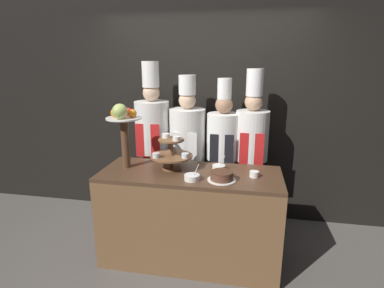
{
  "coord_description": "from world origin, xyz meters",
  "views": [
    {
      "loc": [
        0.5,
        -2.27,
        1.92
      ],
      "look_at": [
        0.0,
        0.43,
        1.17
      ],
      "focal_mm": 28.0,
      "sensor_mm": 36.0,
      "label": 1
    }
  ],
  "objects_px": {
    "cup_white": "(254,174)",
    "serving_bowl_near": "(192,177)",
    "tiered_stand": "(171,153)",
    "chef_center_left": "(187,148)",
    "fruit_pedestal": "(123,124)",
    "chef_right": "(251,148)",
    "chef_center_right": "(223,151)",
    "serving_bowl_far": "(219,167)",
    "chef_left": "(153,140)",
    "cake_round": "(222,176)"
  },
  "relations": [
    {
      "from": "chef_left",
      "to": "cake_round",
      "type": "bearing_deg",
      "value": -41.78
    },
    {
      "from": "fruit_pedestal",
      "to": "serving_bowl_far",
      "type": "bearing_deg",
      "value": 7.06
    },
    {
      "from": "tiered_stand",
      "to": "serving_bowl_near",
      "type": "distance_m",
      "value": 0.38
    },
    {
      "from": "serving_bowl_near",
      "to": "chef_right",
      "type": "height_order",
      "value": "chef_right"
    },
    {
      "from": "serving_bowl_far",
      "to": "chef_left",
      "type": "height_order",
      "value": "chef_left"
    },
    {
      "from": "serving_bowl_far",
      "to": "chef_center_left",
      "type": "xyz_separation_m",
      "value": [
        -0.41,
        0.52,
        0.03
      ]
    },
    {
      "from": "cake_round",
      "to": "chef_center_right",
      "type": "xyz_separation_m",
      "value": [
        -0.06,
        0.78,
        -0.0
      ]
    },
    {
      "from": "tiered_stand",
      "to": "chef_center_left",
      "type": "distance_m",
      "value": 0.59
    },
    {
      "from": "chef_center_right",
      "to": "cake_round",
      "type": "bearing_deg",
      "value": -85.76
    },
    {
      "from": "tiered_stand",
      "to": "fruit_pedestal",
      "type": "xyz_separation_m",
      "value": [
        -0.45,
        -0.06,
        0.28
      ]
    },
    {
      "from": "tiered_stand",
      "to": "serving_bowl_far",
      "type": "xyz_separation_m",
      "value": [
        0.45,
        0.05,
        -0.14
      ]
    },
    {
      "from": "cup_white",
      "to": "chef_center_right",
      "type": "distance_m",
      "value": 0.73
    },
    {
      "from": "serving_bowl_near",
      "to": "chef_left",
      "type": "bearing_deg",
      "value": 126.87
    },
    {
      "from": "cake_round",
      "to": "chef_right",
      "type": "height_order",
      "value": "chef_right"
    },
    {
      "from": "serving_bowl_far",
      "to": "chef_center_right",
      "type": "distance_m",
      "value": 0.52
    },
    {
      "from": "serving_bowl_near",
      "to": "serving_bowl_far",
      "type": "bearing_deg",
      "value": 56.04
    },
    {
      "from": "cake_round",
      "to": "cup_white",
      "type": "height_order",
      "value": "cake_round"
    },
    {
      "from": "fruit_pedestal",
      "to": "chef_center_right",
      "type": "height_order",
      "value": "chef_center_right"
    },
    {
      "from": "fruit_pedestal",
      "to": "cup_white",
      "type": "height_order",
      "value": "fruit_pedestal"
    },
    {
      "from": "fruit_pedestal",
      "to": "chef_right",
      "type": "distance_m",
      "value": 1.41
    },
    {
      "from": "cake_round",
      "to": "chef_center_right",
      "type": "bearing_deg",
      "value": 94.24
    },
    {
      "from": "chef_center_right",
      "to": "chef_right",
      "type": "xyz_separation_m",
      "value": [
        0.31,
        0.0,
        0.05
      ]
    },
    {
      "from": "cake_round",
      "to": "chef_center_left",
      "type": "bearing_deg",
      "value": 120.65
    },
    {
      "from": "fruit_pedestal",
      "to": "serving_bowl_far",
      "type": "distance_m",
      "value": 1.0
    },
    {
      "from": "tiered_stand",
      "to": "serving_bowl_near",
      "type": "bearing_deg",
      "value": -45.46
    },
    {
      "from": "cake_round",
      "to": "serving_bowl_far",
      "type": "distance_m",
      "value": 0.27
    },
    {
      "from": "tiered_stand",
      "to": "serving_bowl_near",
      "type": "relative_size",
      "value": 2.7
    },
    {
      "from": "cup_white",
      "to": "chef_left",
      "type": "height_order",
      "value": "chef_left"
    },
    {
      "from": "serving_bowl_near",
      "to": "serving_bowl_far",
      "type": "xyz_separation_m",
      "value": [
        0.21,
        0.31,
        -0.0
      ]
    },
    {
      "from": "tiered_stand",
      "to": "chef_center_left",
      "type": "height_order",
      "value": "chef_center_left"
    },
    {
      "from": "tiered_stand",
      "to": "chef_right",
      "type": "height_order",
      "value": "chef_right"
    },
    {
      "from": "chef_center_left",
      "to": "chef_right",
      "type": "xyz_separation_m",
      "value": [
        0.72,
        0.0,
        0.03
      ]
    },
    {
      "from": "cake_round",
      "to": "cup_white",
      "type": "bearing_deg",
      "value": 25.58
    },
    {
      "from": "chef_center_right",
      "to": "chef_right",
      "type": "relative_size",
      "value": 0.95
    },
    {
      "from": "chef_left",
      "to": "chef_center_right",
      "type": "distance_m",
      "value": 0.82
    },
    {
      "from": "chef_left",
      "to": "chef_center_right",
      "type": "xyz_separation_m",
      "value": [
        0.82,
        0.0,
        -0.09
      ]
    },
    {
      "from": "chef_center_right",
      "to": "chef_center_left",
      "type": "bearing_deg",
      "value": -179.98
    },
    {
      "from": "chef_left",
      "to": "chef_center_left",
      "type": "relative_size",
      "value": 1.08
    },
    {
      "from": "tiered_stand",
      "to": "cup_white",
      "type": "distance_m",
      "value": 0.8
    },
    {
      "from": "cup_white",
      "to": "serving_bowl_near",
      "type": "height_order",
      "value": "serving_bowl_near"
    },
    {
      "from": "cake_round",
      "to": "chef_left",
      "type": "relative_size",
      "value": 0.13
    },
    {
      "from": "tiered_stand",
      "to": "chef_center_right",
      "type": "relative_size",
      "value": 0.23
    },
    {
      "from": "chef_right",
      "to": "fruit_pedestal",
      "type": "bearing_deg",
      "value": -152.34
    },
    {
      "from": "chef_left",
      "to": "chef_right",
      "type": "xyz_separation_m",
      "value": [
        1.13,
        0.0,
        -0.04
      ]
    },
    {
      "from": "tiered_stand",
      "to": "fruit_pedestal",
      "type": "distance_m",
      "value": 0.53
    },
    {
      "from": "chef_left",
      "to": "chef_center_left",
      "type": "distance_m",
      "value": 0.42
    },
    {
      "from": "serving_bowl_far",
      "to": "cup_white",
      "type": "bearing_deg",
      "value": -20.93
    },
    {
      "from": "tiered_stand",
      "to": "chef_right",
      "type": "xyz_separation_m",
      "value": [
        0.76,
        0.57,
        -0.08
      ]
    },
    {
      "from": "fruit_pedestal",
      "to": "chef_center_right",
      "type": "xyz_separation_m",
      "value": [
        0.9,
        0.63,
        -0.41
      ]
    },
    {
      "from": "cup_white",
      "to": "serving_bowl_far",
      "type": "xyz_separation_m",
      "value": [
        -0.33,
        0.13,
        -0.0
      ]
    }
  ]
}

